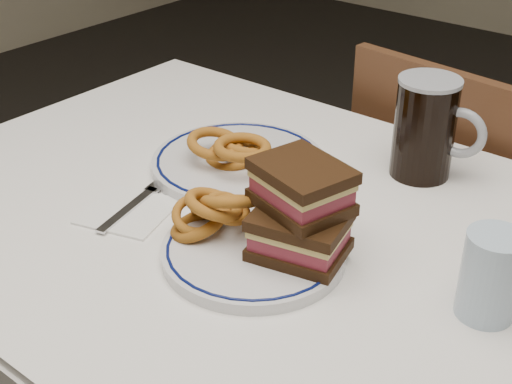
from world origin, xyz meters
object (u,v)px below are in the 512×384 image
Objects in this scene: reuben_sandwich at (301,211)px; beer_mug at (427,127)px; chair_far at (447,221)px; main_plate at (254,251)px; far_plate at (239,162)px.

beer_mug reaches higher than reuben_sandwich.
main_plate is (0.00, -0.69, 0.29)m from chair_far.
reuben_sandwich is at bearing 30.88° from main_plate.
far_plate reaches higher than main_plate.
chair_far is at bearing 69.86° from far_plate.
far_plate is (-0.19, 0.19, 0.00)m from main_plate.
reuben_sandwich is at bearing -85.16° from chair_far.
reuben_sandwich reaches higher than far_plate.
far_plate is at bearing -144.54° from beer_mug.
chair_far is 0.76m from reuben_sandwich.
main_plate is at bearing -149.12° from reuben_sandwich.
beer_mug is 0.57× the size of far_plate.
beer_mug is (0.07, 0.37, 0.08)m from main_plate.
main_plate is at bearing -89.91° from chair_far.
far_plate is (-0.24, 0.15, -0.07)m from reuben_sandwich.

